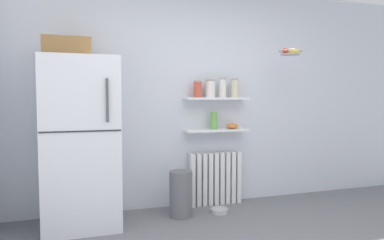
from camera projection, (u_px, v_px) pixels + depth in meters
back_wall at (194, 97)px, 4.25m from camera, size 7.04×0.10×2.60m
refrigerator at (81, 139)px, 3.50m from camera, size 0.73×0.71×1.85m
radiator at (215, 178)px, 4.26m from camera, size 0.65×0.12×0.63m
wall_shelf_lower at (216, 130)px, 4.20m from camera, size 0.77×0.22×0.02m
wall_shelf_upper at (216, 99)px, 4.17m from camera, size 0.77×0.22×0.02m
storage_jar_0 at (198, 89)px, 4.09m from camera, size 0.09×0.09×0.20m
storage_jar_1 at (210, 89)px, 4.14m from camera, size 0.12×0.12×0.21m
storage_jar_2 at (223, 88)px, 4.19m from camera, size 0.08×0.08×0.23m
storage_jar_3 at (235, 88)px, 4.24m from camera, size 0.09×0.09×0.23m
vase at (214, 120)px, 4.18m from camera, size 0.08×0.08×0.21m
shelf_bowl at (232, 126)px, 4.26m from camera, size 0.14×0.14×0.06m
trash_bin at (181, 194)px, 3.81m from camera, size 0.25×0.25×0.50m
pet_food_bowl at (219, 211)px, 3.94m from camera, size 0.19×0.19×0.05m
hanging_fruit_basket at (291, 52)px, 4.09m from camera, size 0.28×0.28×0.08m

